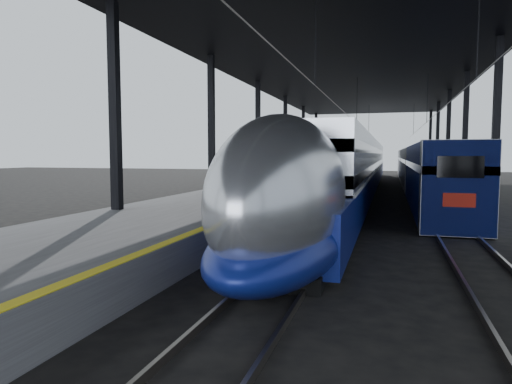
% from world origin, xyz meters
% --- Properties ---
extents(ground, '(160.00, 160.00, 0.00)m').
position_xyz_m(ground, '(0.00, 0.00, 0.00)').
color(ground, black).
rests_on(ground, ground).
extents(platform, '(6.00, 80.00, 1.00)m').
position_xyz_m(platform, '(-3.50, 20.00, 0.50)').
color(platform, '#4C4C4F').
rests_on(platform, ground).
extents(yellow_strip, '(0.30, 80.00, 0.01)m').
position_xyz_m(yellow_strip, '(-0.70, 20.00, 1.00)').
color(yellow_strip, yellow).
rests_on(yellow_strip, platform).
extents(rails, '(6.52, 80.00, 0.16)m').
position_xyz_m(rails, '(4.50, 20.00, 0.08)').
color(rails, slate).
rests_on(rails, ground).
extents(canopy, '(18.00, 75.00, 9.47)m').
position_xyz_m(canopy, '(1.90, 20.00, 9.12)').
color(canopy, black).
rests_on(canopy, ground).
extents(tgv_train, '(2.99, 65.20, 4.29)m').
position_xyz_m(tgv_train, '(2.00, 28.03, 2.01)').
color(tgv_train, silver).
rests_on(tgv_train, ground).
extents(second_train, '(2.70, 56.05, 3.72)m').
position_xyz_m(second_train, '(7.00, 34.95, 1.88)').
color(second_train, navy).
rests_on(second_train, ground).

